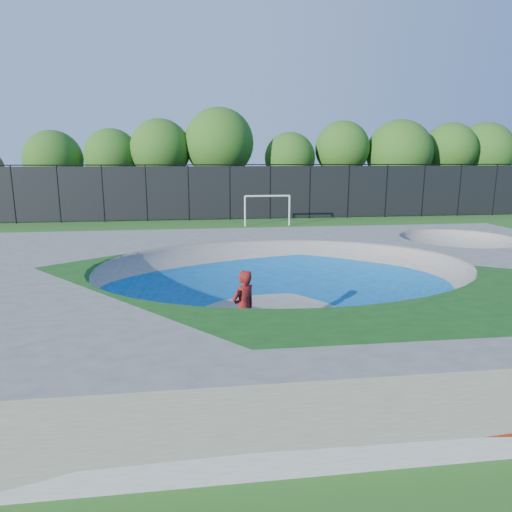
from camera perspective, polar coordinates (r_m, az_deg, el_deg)
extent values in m
plane|color=#255C19|center=(13.58, 3.42, -7.15)|extent=(120.00, 120.00, 0.00)
cube|color=gray|center=(13.35, 3.46, -4.11)|extent=(22.00, 14.00, 1.50)
imported|color=red|center=(11.07, -1.55, -6.53)|extent=(0.82, 0.77, 1.88)
cube|color=black|center=(11.39, -1.52, -10.89)|extent=(0.78, 0.59, 0.05)
cylinder|color=silver|center=(30.50, -1.37, 5.61)|extent=(0.12, 0.12, 2.01)
cylinder|color=silver|center=(30.96, 4.20, 5.67)|extent=(0.12, 0.12, 2.01)
cylinder|color=silver|center=(30.60, 1.44, 7.51)|extent=(3.01, 0.12, 0.12)
cylinder|color=black|center=(35.93, -28.08, 6.78)|extent=(0.09, 0.09, 4.00)
cylinder|color=black|center=(34.99, -23.45, 7.10)|extent=(0.09, 0.09, 4.00)
cylinder|color=black|center=(34.30, -18.60, 7.38)|extent=(0.09, 0.09, 4.00)
cylinder|color=black|center=(33.85, -13.57, 7.62)|extent=(0.09, 0.09, 4.00)
cylinder|color=black|center=(33.67, -8.44, 7.80)|extent=(0.09, 0.09, 4.00)
cylinder|color=black|center=(33.76, -3.30, 7.92)|extent=(0.09, 0.09, 4.00)
cylinder|color=black|center=(34.11, 1.79, 7.98)|extent=(0.09, 0.09, 4.00)
cylinder|color=black|center=(34.71, 6.73, 7.98)|extent=(0.09, 0.09, 4.00)
cylinder|color=black|center=(35.56, 11.47, 7.92)|extent=(0.09, 0.09, 4.00)
cylinder|color=black|center=(36.64, 15.95, 7.81)|extent=(0.09, 0.09, 4.00)
cylinder|color=black|center=(37.92, 20.16, 7.67)|extent=(0.09, 0.09, 4.00)
cylinder|color=black|center=(39.39, 24.06, 7.50)|extent=(0.09, 0.09, 4.00)
cylinder|color=black|center=(41.03, 27.67, 7.32)|extent=(0.09, 0.09, 4.00)
cube|color=black|center=(33.76, -3.30, 7.92)|extent=(48.00, 0.03, 3.80)
cylinder|color=black|center=(33.67, -3.34, 11.32)|extent=(48.00, 0.08, 0.08)
cylinder|color=#413420|center=(40.98, -23.64, 6.72)|extent=(0.44, 0.44, 2.64)
sphere|color=#285716|center=(40.86, -24.01, 10.97)|extent=(4.61, 4.61, 4.61)
cylinder|color=#413420|center=(39.03, -17.27, 7.25)|extent=(0.44, 0.44, 3.02)
sphere|color=#285716|center=(38.92, -17.57, 11.83)|extent=(4.31, 4.31, 4.31)
cylinder|color=#413420|center=(37.99, -11.63, 7.70)|extent=(0.44, 0.44, 3.38)
sphere|color=#285716|center=(37.89, -11.86, 12.93)|extent=(4.75, 4.75, 4.75)
cylinder|color=#413420|center=(37.78, -4.51, 8.04)|extent=(0.44, 0.44, 3.59)
sphere|color=#285716|center=(37.71, -4.62, 13.92)|extent=(5.54, 5.54, 5.54)
cylinder|color=#413420|center=(39.64, 4.18, 7.73)|extent=(0.44, 0.44, 2.88)
sphere|color=#285716|center=(39.53, 4.24, 12.13)|extent=(4.27, 4.27, 4.27)
cylinder|color=#413420|center=(40.55, 10.55, 8.13)|extent=(0.44, 0.44, 3.55)
sphere|color=#285716|center=(40.46, 10.75, 13.07)|extent=(4.59, 4.59, 4.59)
cylinder|color=#413420|center=(41.75, 17.16, 7.41)|extent=(0.44, 0.44, 2.83)
sphere|color=#285716|center=(41.64, 17.46, 12.20)|extent=(5.54, 5.54, 5.54)
cylinder|color=#413420|center=(44.50, 22.70, 7.70)|extent=(0.44, 0.44, 3.49)
sphere|color=#285716|center=(44.42, 23.07, 12.16)|extent=(4.60, 4.60, 4.60)
cylinder|color=#413420|center=(47.23, 26.20, 7.35)|extent=(0.44, 0.44, 3.07)
sphere|color=#285716|center=(47.14, 26.61, 11.57)|extent=(5.21, 5.21, 5.21)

